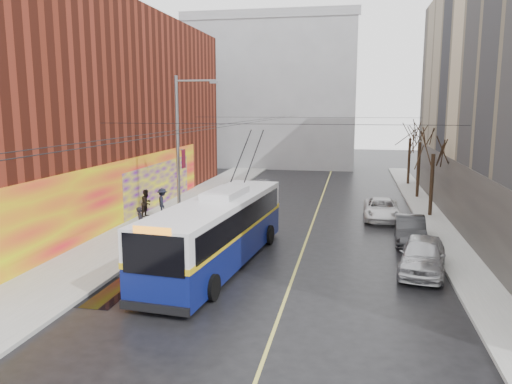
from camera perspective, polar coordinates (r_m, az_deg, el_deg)
ground at (r=19.73m, az=-1.03°, el=-11.76°), size 140.00×140.00×0.00m
sidewalk_left at (r=32.99m, az=-10.33°, el=-2.96°), size 4.00×60.00×0.15m
sidewalk_right at (r=31.22m, az=20.25°, el=-4.14°), size 2.00×60.00×0.15m
lane_line at (r=32.84m, az=6.65°, el=-3.06°), size 0.12×50.00×0.01m
building_left at (r=37.61m, az=-21.08°, el=8.71°), size 12.11×36.00×14.00m
building_far at (r=63.73m, az=2.16°, el=11.31°), size 20.50×12.10×18.00m
streetlight_pole at (r=29.78m, az=-8.65°, el=5.02°), size 2.65×0.60×9.00m
catenary_wires at (r=33.35m, az=-0.03°, el=8.03°), size 18.00×60.00×0.22m
tree_near at (r=34.42m, az=19.69°, el=5.40°), size 3.20×3.20×6.40m
tree_mid at (r=41.32m, az=18.28°, el=6.49°), size 3.20×3.20×6.68m
tree_far at (r=48.27m, az=17.25°, el=6.80°), size 3.20×3.20×6.57m
puddle at (r=21.05m, az=-17.36°, el=-10.80°), size 2.39×3.38×0.01m
pigeons_flying at (r=29.51m, az=-1.36°, el=10.16°), size 3.58×3.31×2.03m
trolleybus at (r=22.95m, az=-4.37°, el=-4.35°), size 3.89×12.72×5.96m
parked_car_a at (r=23.23m, az=18.50°, el=-6.85°), size 2.67×4.95×1.60m
parked_car_b at (r=28.06m, az=17.19°, el=-4.14°), size 1.73×4.41×1.43m
parked_car_c at (r=33.40m, az=14.15°, el=-1.91°), size 2.23×4.81×1.33m
following_car at (r=39.90m, az=0.73°, el=0.38°), size 2.35×4.64×1.51m
pedestrian_a at (r=28.23m, az=-13.08°, el=-3.33°), size 0.55×0.69×1.65m
pedestrian_b at (r=33.27m, az=-12.40°, el=-1.23°), size 0.80×0.96×1.78m
pedestrian_c at (r=33.31m, az=-10.64°, el=-1.12°), size 1.11×1.35×1.82m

